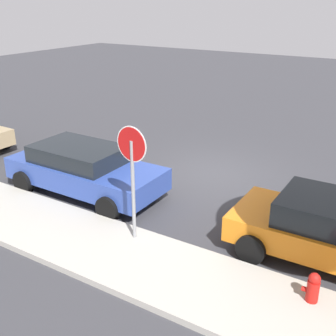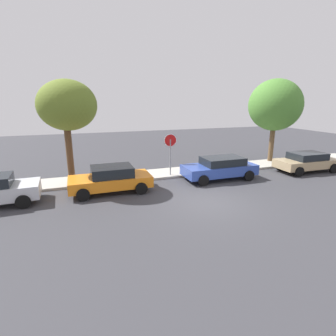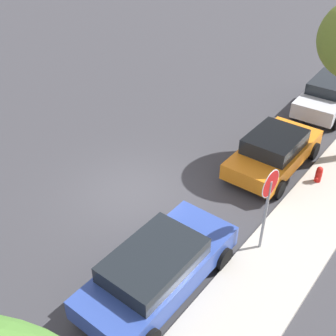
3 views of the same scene
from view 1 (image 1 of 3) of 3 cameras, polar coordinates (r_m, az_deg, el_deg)
ground_plane at (r=13.32m, az=6.01°, el=-0.78°), size 60.00×60.00×0.00m
sidewalk_curb at (r=9.40m, az=-8.29°, el=-10.88°), size 32.00×2.10×0.14m
stop_sign at (r=8.87m, az=-4.86°, el=0.38°), size 0.78×0.08×2.74m
parked_car_blue at (r=11.96m, az=-11.32°, el=-0.06°), size 4.51×2.08×1.37m
parked_car_orange at (r=9.35m, az=21.64°, el=-7.90°), size 4.26×2.09×1.39m
fire_hydrant at (r=8.13m, az=19.00°, el=-15.39°), size 0.30×0.22×0.72m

